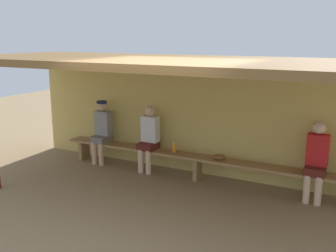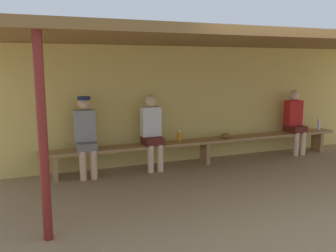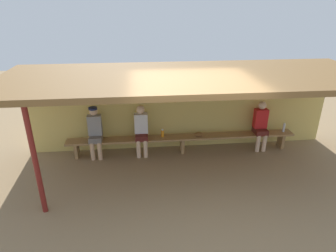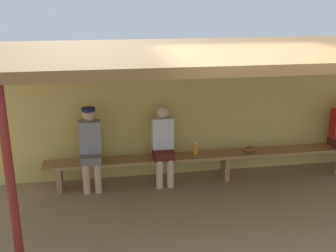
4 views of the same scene
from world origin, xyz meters
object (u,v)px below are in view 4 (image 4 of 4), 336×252
at_px(bench, 226,157).
at_px(player_in_blue, 90,145).
at_px(support_post, 11,187).
at_px(baseball_glove_worn, 250,149).
at_px(water_bottle_orange, 195,149).
at_px(player_near_post, 163,142).

height_order(bench, player_in_blue, player_in_blue).
bearing_deg(support_post, baseball_glove_worn, 31.47).
xyz_separation_m(support_post, water_bottle_orange, (2.47, 2.14, -0.54)).
height_order(bench, player_near_post, player_near_post).
height_order(player_near_post, water_bottle_orange, player_near_post).
bearing_deg(water_bottle_orange, player_near_post, -176.53).
bearing_deg(player_in_blue, bench, -0.09).
relative_size(bench, player_near_post, 4.49).
distance_m(bench, player_near_post, 1.12).
height_order(support_post, player_near_post, support_post).
height_order(player_near_post, baseball_glove_worn, player_near_post).
distance_m(player_near_post, player_in_blue, 1.16).
height_order(support_post, water_bottle_orange, support_post).
xyz_separation_m(player_in_blue, baseball_glove_worn, (2.66, -0.01, -0.24)).
distance_m(player_in_blue, baseball_glove_worn, 2.67).
xyz_separation_m(player_near_post, water_bottle_orange, (0.55, 0.03, -0.17)).
height_order(support_post, player_in_blue, support_post).
xyz_separation_m(support_post, baseball_glove_worn, (3.42, 2.09, -0.60)).
relative_size(player_in_blue, water_bottle_orange, 6.37).
xyz_separation_m(support_post, player_near_post, (1.92, 2.10, -0.37)).
height_order(player_near_post, player_in_blue, player_in_blue).
distance_m(bench, water_bottle_orange, 0.55).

